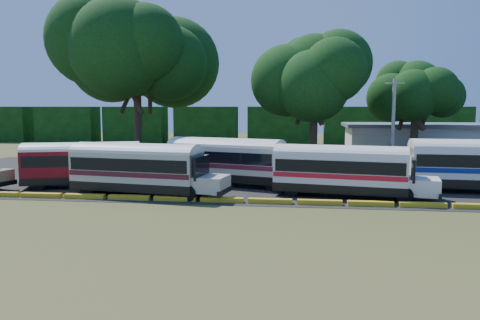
# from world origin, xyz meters

# --- Properties ---
(ground) EXTENTS (160.00, 160.00, 0.00)m
(ground) POSITION_xyz_m (0.00, 0.00, 0.00)
(ground) COLOR #314717
(ground) RESTS_ON ground
(asphalt_strip) EXTENTS (64.00, 24.00, 0.02)m
(asphalt_strip) POSITION_xyz_m (1.00, 12.00, 0.01)
(asphalt_strip) COLOR black
(asphalt_strip) RESTS_ON ground
(curb) EXTENTS (53.70, 0.45, 0.30)m
(curb) POSITION_xyz_m (-0.00, 1.00, 0.15)
(curb) COLOR gold
(curb) RESTS_ON ground
(terminal_building) EXTENTS (19.00, 9.00, 4.00)m
(terminal_building) POSITION_xyz_m (18.00, 30.00, 2.03)
(terminal_building) COLOR beige
(terminal_building) RESTS_ON ground
(treeline_backdrop) EXTENTS (130.00, 4.00, 6.00)m
(treeline_backdrop) POSITION_xyz_m (0.00, 48.00, 3.00)
(treeline_backdrop) COLOR black
(treeline_backdrop) RESTS_ON ground
(bus_red) EXTENTS (10.40, 5.69, 3.34)m
(bus_red) POSITION_xyz_m (-12.45, 5.37, 1.91)
(bus_red) COLOR black
(bus_red) RESTS_ON ground
(bus_cream_west) EXTENTS (10.95, 4.23, 3.51)m
(bus_cream_west) POSITION_xyz_m (-7.33, 2.64, 1.98)
(bus_cream_west) COLOR black
(bus_cream_west) RESTS_ON ground
(bus_cream_east) EXTENTS (11.19, 5.77, 3.58)m
(bus_cream_east) POSITION_xyz_m (-2.09, 7.55, 2.02)
(bus_cream_east) COLOR black
(bus_cream_east) RESTS_ON ground
(bus_white_red) EXTENTS (10.70, 4.39, 3.42)m
(bus_white_red) POSITION_xyz_m (6.13, 3.78, 1.94)
(bus_white_red) COLOR black
(bus_white_red) RESTS_ON ground
(tree_west) EXTENTS (12.83, 12.83, 16.40)m
(tree_west) POSITION_xyz_m (-13.47, 19.66, 11.66)
(tree_west) COLOR #36241B
(tree_west) RESTS_ON ground
(tree_center) EXTENTS (9.38, 9.38, 12.89)m
(tree_center) POSITION_xyz_m (4.54, 18.97, 9.40)
(tree_center) COLOR #36241B
(tree_center) RESTS_ON ground
(tree_east) EXTENTS (7.51, 7.51, 10.74)m
(tree_east) POSITION_xyz_m (15.25, 24.21, 7.91)
(tree_east) COLOR #36241B
(tree_east) RESTS_ON ground
(utility_pole) EXTENTS (1.60, 0.30, 8.36)m
(utility_pole) POSITION_xyz_m (11.23, 14.58, 4.29)
(utility_pole) COLOR gray
(utility_pole) RESTS_ON ground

